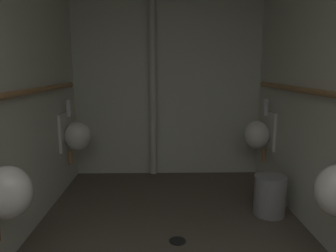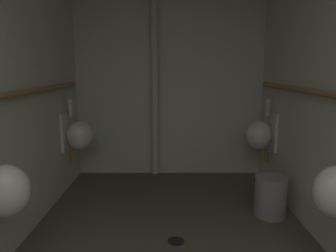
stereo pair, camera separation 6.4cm
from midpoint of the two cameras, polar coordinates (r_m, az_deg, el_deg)
The scene contains 7 objects.
wall_back at distance 4.11m, azimuth 0.77°, elevation 8.47°, with size 2.54×0.06×2.52m, color silver.
urinal_left_mid at distance 2.25m, azimuth -27.11°, elevation -10.22°, with size 0.32×0.30×0.76m.
urinal_left_far at distance 3.75m, azimuth -15.62°, elevation -1.55°, with size 0.32×0.30×0.76m.
urinal_right_far at distance 3.81m, azimuth 17.07°, elevation -1.44°, with size 0.32×0.30×0.76m.
standpipe_back_wall at distance 4.01m, azimuth -1.92°, elevation 8.42°, with size 0.09×0.09×2.47m, color beige.
floor_drain at distance 2.74m, azimuth 2.25°, elevation -20.21°, with size 0.14×0.14×0.01m, color black.
waste_bin at distance 3.24m, azimuth 18.81°, elevation -12.03°, with size 0.30×0.30×0.39m, color gray.
Camera 2 is at (-0.02, 0.33, 1.40)m, focal length 33.42 mm.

